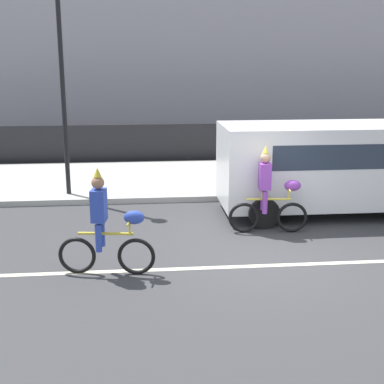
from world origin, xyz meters
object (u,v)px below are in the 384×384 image
at_px(parked_van_white, 328,162).
at_px(street_lamp_post, 60,46).
at_px(parade_cyclist_cobalt, 106,229).
at_px(parade_cyclist_purple, 269,195).

relative_size(parked_van_white, street_lamp_post, 0.85).
bearing_deg(street_lamp_post, parade_cyclist_cobalt, -75.84).
height_order(parade_cyclist_cobalt, parked_van_white, parked_van_white).
distance_m(parade_cyclist_cobalt, parked_van_white, 6.08).
height_order(parked_van_white, street_lamp_post, street_lamp_post).
xyz_separation_m(parked_van_white, street_lamp_post, (-6.42, 1.97, 2.71)).
bearing_deg(street_lamp_post, parade_cyclist_purple, -34.93).
distance_m(parked_van_white, street_lamp_post, 7.24).
height_order(parade_cyclist_purple, parked_van_white, parked_van_white).
bearing_deg(parked_van_white, parade_cyclist_cobalt, -147.17).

